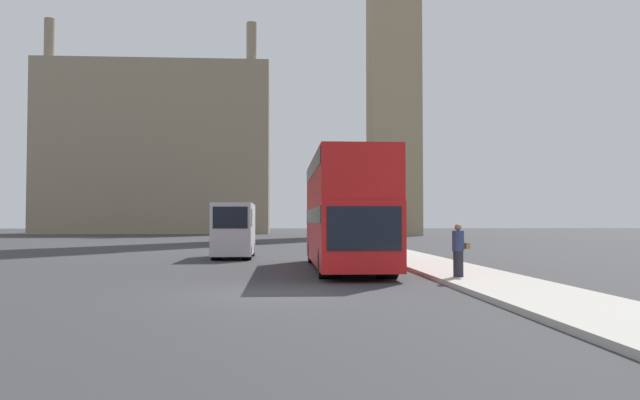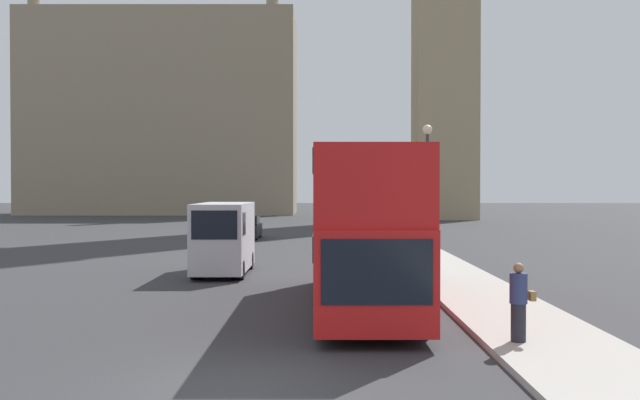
% 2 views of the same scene
% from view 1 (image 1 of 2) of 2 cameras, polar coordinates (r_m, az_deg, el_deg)
% --- Properties ---
extents(ground_plane, '(300.00, 300.00, 0.00)m').
position_cam_1_polar(ground_plane, '(16.29, -4.23, -8.60)').
color(ground_plane, '#333335').
extents(sidewalk_strip, '(2.96, 120.00, 0.15)m').
position_cam_1_polar(sidewalk_strip, '(17.45, 17.76, -7.82)').
color(sidewalk_strip, '#ADA89E').
rests_on(sidewalk_strip, ground_plane).
extents(building_block_distant, '(34.67, 12.72, 31.58)m').
position_cam_1_polar(building_block_distant, '(100.49, -14.61, 4.44)').
color(building_block_distant, gray).
rests_on(building_block_distant, ground_plane).
extents(red_double_decker_bus, '(2.64, 11.07, 4.33)m').
position_cam_1_polar(red_double_decker_bus, '(24.45, 2.35, -0.74)').
color(red_double_decker_bus, red).
rests_on(red_double_decker_bus, ground_plane).
extents(white_van, '(1.96, 5.15, 2.79)m').
position_cam_1_polar(white_van, '(32.23, -7.86, -2.65)').
color(white_van, silver).
rests_on(white_van, ground_plane).
extents(pedestrian, '(0.53, 0.37, 1.66)m').
position_cam_1_polar(pedestrian, '(20.02, 12.55, -4.51)').
color(pedestrian, '#23232D').
rests_on(pedestrian, sidewalk_strip).
extents(street_lamp, '(0.36, 0.36, 5.61)m').
position_cam_1_polar(street_lamp, '(31.56, 6.29, 1.61)').
color(street_lamp, '#2D332D').
rests_on(street_lamp, sidewalk_strip).
extents(parked_sedan, '(1.83, 4.56, 1.53)m').
position_cam_1_polar(parked_sedan, '(52.10, -7.52, -3.26)').
color(parked_sedan, black).
rests_on(parked_sedan, ground_plane).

